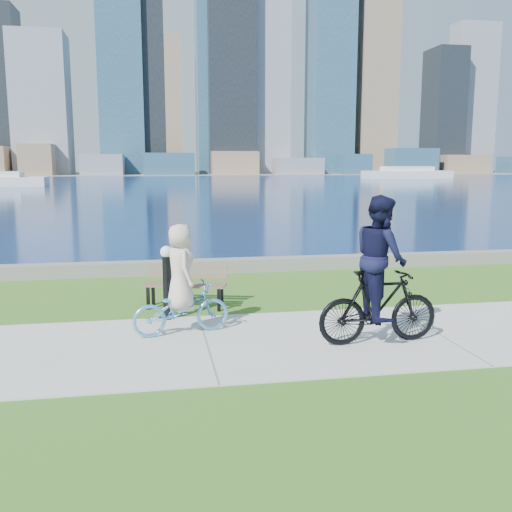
{
  "coord_description": "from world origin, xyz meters",
  "views": [
    {
      "loc": [
        -4.79,
        -8.93,
        2.96
      ],
      "look_at": [
        -2.81,
        2.13,
        1.1
      ],
      "focal_mm": 40.0,
      "sensor_mm": 36.0,
      "label": 1
    }
  ],
  "objects_px": {
    "park_bench": "(186,282)",
    "cyclist_woman": "(181,294)",
    "cyclist_man": "(379,282)",
    "bollard_lamp": "(167,278)"
  },
  "relations": [
    {
      "from": "park_bench",
      "to": "bollard_lamp",
      "type": "bearing_deg",
      "value": -97.36
    },
    {
      "from": "park_bench",
      "to": "cyclist_woman",
      "type": "height_order",
      "value": "cyclist_woman"
    },
    {
      "from": "bollard_lamp",
      "to": "cyclist_man",
      "type": "distance_m",
      "value": 3.95
    },
    {
      "from": "cyclist_man",
      "to": "bollard_lamp",
      "type": "bearing_deg",
      "value": 56.29
    },
    {
      "from": "bollard_lamp",
      "to": "cyclist_man",
      "type": "relative_size",
      "value": 0.58
    },
    {
      "from": "cyclist_woman",
      "to": "park_bench",
      "type": "bearing_deg",
      "value": -18.66
    },
    {
      "from": "bollard_lamp",
      "to": "cyclist_woman",
      "type": "relative_size",
      "value": 0.74
    },
    {
      "from": "cyclist_woman",
      "to": "cyclist_man",
      "type": "xyz_separation_m",
      "value": [
        3.14,
        -1.09,
        0.31
      ]
    },
    {
      "from": "park_bench",
      "to": "cyclist_woman",
      "type": "bearing_deg",
      "value": -79.85
    },
    {
      "from": "cyclist_woman",
      "to": "cyclist_man",
      "type": "relative_size",
      "value": 0.79
    }
  ]
}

